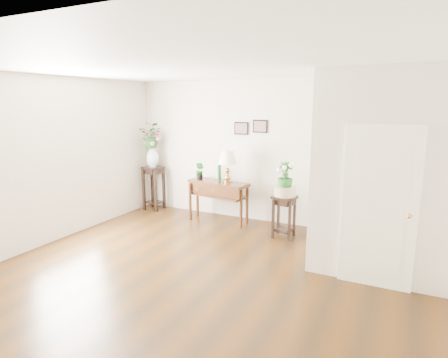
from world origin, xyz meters
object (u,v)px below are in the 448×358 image
Objects in this scene: plant_stand_b at (284,217)px; plant_stand_a at (154,188)px; console_table at (218,202)px; table_lamp at (228,165)px.

plant_stand_a is at bearing 171.62° from plant_stand_b.
plant_stand_a is at bearing -176.94° from console_table.
table_lamp is at bearing 167.72° from plant_stand_b.
table_lamp reaches higher than console_table.
table_lamp is at bearing 9.57° from console_table.
table_lamp is 0.65× the size of plant_stand_a.
plant_stand_a is (-1.92, 0.20, -0.70)m from table_lamp.
plant_stand_a is 3.19m from plant_stand_b.
console_table is 1.97× the size of table_lamp.
table_lamp is 2.05m from plant_stand_a.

